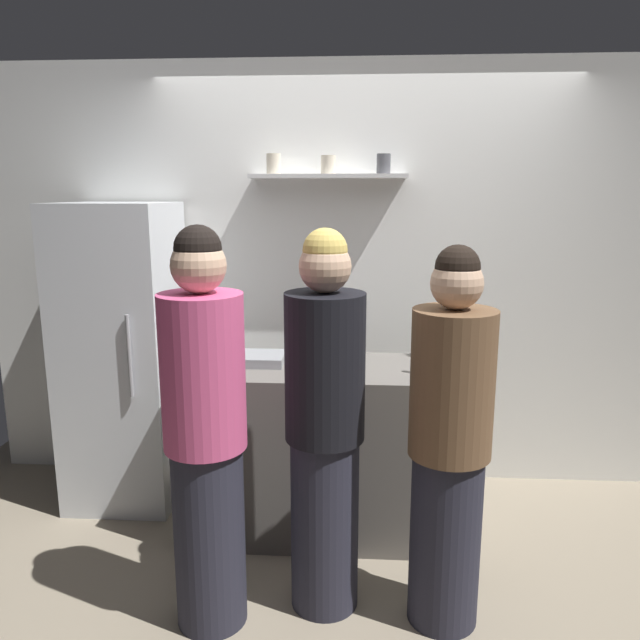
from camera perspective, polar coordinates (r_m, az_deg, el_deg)
name	(u,v)px	position (r m, az deg, el deg)	size (l,w,h in m)	color
ground_plane	(361,589)	(3.13, 3.85, -23.95)	(5.28, 5.28, 0.00)	gray
back_wall_assembly	(363,278)	(3.82, 4.06, 3.97)	(4.80, 0.32, 2.60)	white
refrigerator	(124,355)	(3.77, -17.98, -3.15)	(0.62, 0.67, 1.77)	silver
counter	(320,448)	(3.37, 0.00, -11.95)	(1.47, 0.61, 0.93)	#66605B
baking_pan	(253,359)	(3.29, -6.32, -3.62)	(0.34, 0.24, 0.05)	gray
utensil_holder	(428,346)	(3.43, 10.15, -2.39)	(0.10, 0.10, 0.22)	#B2B2B7
wine_bottle_dark_glass	(440,356)	(3.08, 11.18, -3.31)	(0.07, 0.07, 0.29)	black
wine_bottle_pale_glass	(352,354)	(3.02, 3.07, -3.18)	(0.08, 0.08, 0.30)	#B2BFB2
wine_bottle_amber_glass	(324,351)	(3.08, 0.41, -2.89)	(0.08, 0.08, 0.30)	#472814
wine_bottle_green_glass	(352,336)	(3.35, 3.02, -1.50)	(0.07, 0.07, 0.34)	#19471E
water_bottle_plastic	(323,359)	(2.97, 0.26, -3.70)	(0.08, 0.08, 0.24)	silver
person_pink_top	(206,436)	(2.57, -10.71, -10.68)	(0.34, 0.34, 1.71)	#262633
person_blonde	(325,428)	(2.64, 0.45, -10.16)	(0.34, 0.34, 1.69)	#262633
person_brown_jacket	(449,446)	(2.61, 12.05, -11.49)	(0.34, 0.34, 1.63)	#262633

